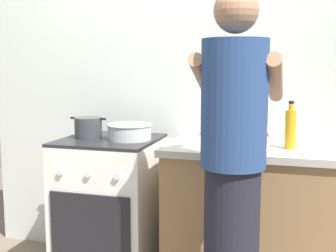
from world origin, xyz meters
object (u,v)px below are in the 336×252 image
at_px(pot, 88,128).
at_px(utensil_crock, 224,126).
at_px(stove_range, 110,206).
at_px(spice_bottle, 265,141).
at_px(person, 233,175).
at_px(mixing_bowl, 130,131).
at_px(oil_bottle, 290,129).

bearing_deg(pot, utensil_crock, 12.20).
xyz_separation_m(stove_range, spice_bottle, (0.98, -0.06, 0.49)).
bearing_deg(utensil_crock, person, -78.01).
bearing_deg(mixing_bowl, oil_bottle, -2.36).
distance_m(pot, oil_bottle, 1.25).
distance_m(spice_bottle, person, 0.52).
distance_m(mixing_bowl, spice_bottle, 0.84).
bearing_deg(utensil_crock, mixing_bowl, -163.00).
distance_m(stove_range, utensil_crock, 0.91).
xyz_separation_m(mixing_bowl, utensil_crock, (0.57, 0.17, 0.03)).
bearing_deg(person, pot, 151.24).
bearing_deg(pot, person, -28.76).
height_order(pot, mixing_bowl, pot).
bearing_deg(stove_range, oil_bottle, -2.02).
relative_size(pot, spice_bottle, 2.81).
height_order(mixing_bowl, spice_bottle, mixing_bowl).
bearing_deg(oil_bottle, spice_bottle, -169.47).
bearing_deg(oil_bottle, utensil_crock, 152.02).
xyz_separation_m(stove_range, pot, (-0.14, -0.01, 0.52)).
xyz_separation_m(oil_bottle, person, (-0.25, -0.52, -0.15)).
xyz_separation_m(pot, mixing_bowl, (0.28, 0.01, -0.01)).
relative_size(stove_range, utensil_crock, 2.94).
relative_size(mixing_bowl, person, 0.17).
relative_size(mixing_bowl, utensil_crock, 0.94).
bearing_deg(spice_bottle, mixing_bowl, 175.53).
bearing_deg(person, spice_bottle, 77.38).
distance_m(utensil_crock, person, 0.76).
xyz_separation_m(utensil_crock, person, (0.16, -0.74, -0.13)).
height_order(stove_range, pot, pot).
distance_m(pot, utensil_crock, 0.87).
relative_size(utensil_crock, person, 0.18).
bearing_deg(mixing_bowl, person, -37.73).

